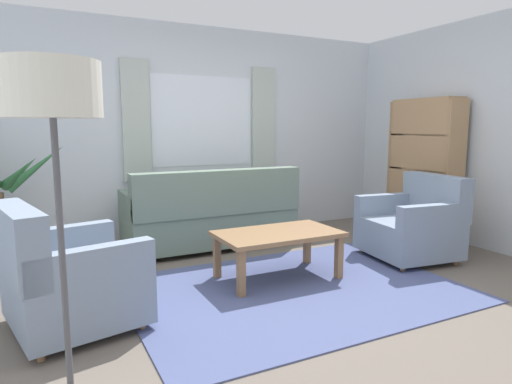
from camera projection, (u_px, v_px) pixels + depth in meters
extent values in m
plane|color=#6B6056|center=(295.00, 290.00, 3.75)|extent=(6.24, 6.24, 0.00)
cube|color=silver|center=(202.00, 133.00, 5.55)|extent=(5.32, 0.12, 2.60)
cube|color=silver|center=(506.00, 134.00, 4.75)|extent=(0.12, 4.40, 2.60)
cube|color=white|center=(203.00, 121.00, 5.48)|extent=(1.30, 0.01, 1.10)
cube|color=#B2BCB2|center=(136.00, 121.00, 5.08)|extent=(0.32, 0.06, 1.40)
cube|color=#B2BCB2|center=(263.00, 122.00, 5.82)|extent=(0.32, 0.06, 1.40)
cube|color=#4C5684|center=(295.00, 289.00, 3.74)|extent=(2.74, 1.99, 0.01)
cube|color=slate|center=(210.00, 225.00, 5.09)|extent=(1.90, 0.80, 0.38)
cube|color=slate|center=(220.00, 192.00, 4.75)|extent=(1.90, 0.20, 0.48)
cube|color=slate|center=(275.00, 194.00, 5.44)|extent=(0.16, 0.80, 0.24)
cube|color=slate|center=(132.00, 205.00, 4.66)|extent=(0.16, 0.80, 0.24)
cylinder|color=olive|center=(262.00, 231.00, 5.77)|extent=(0.06, 0.06, 0.06)
cylinder|color=olive|center=(131.00, 246.00, 5.01)|extent=(0.06, 0.06, 0.06)
cylinder|color=olive|center=(286.00, 241.00, 5.24)|extent=(0.06, 0.06, 0.06)
cylinder|color=olive|center=(142.00, 261.00, 4.48)|extent=(0.06, 0.06, 0.06)
cube|color=gray|center=(76.00, 293.00, 3.04)|extent=(0.96, 0.99, 0.36)
cube|color=gray|center=(19.00, 243.00, 2.78)|extent=(0.35, 0.86, 0.46)
cube|color=gray|center=(92.00, 265.00, 2.72)|extent=(0.81, 0.28, 0.22)
cube|color=gray|center=(59.00, 242.00, 3.27)|extent=(0.81, 0.28, 0.22)
cylinder|color=olive|center=(142.00, 325.00, 3.01)|extent=(0.05, 0.05, 0.06)
cylinder|color=olive|center=(106.00, 296.00, 3.53)|extent=(0.05, 0.05, 0.06)
cylinder|color=olive|center=(41.00, 356.00, 2.61)|extent=(0.05, 0.05, 0.06)
cylinder|color=olive|center=(17.00, 318.00, 3.13)|extent=(0.05, 0.05, 0.06)
cube|color=gray|center=(408.00, 236.00, 4.61)|extent=(0.90, 0.93, 0.36)
cube|color=gray|center=(435.00, 196.00, 4.66)|extent=(0.28, 0.86, 0.46)
cube|color=gray|center=(388.00, 204.00, 4.91)|extent=(0.81, 0.22, 0.22)
cube|color=gray|center=(434.00, 216.00, 4.24)|extent=(0.81, 0.22, 0.22)
cylinder|color=olive|center=(363.00, 250.00, 4.85)|extent=(0.05, 0.05, 0.06)
cylinder|color=olive|center=(403.00, 269.00, 4.22)|extent=(0.05, 0.05, 0.06)
cylinder|color=olive|center=(410.00, 245.00, 5.07)|extent=(0.05, 0.05, 0.06)
cylinder|color=olive|center=(455.00, 262.00, 4.43)|extent=(0.05, 0.05, 0.06)
cube|color=olive|center=(278.00, 234.00, 3.97)|extent=(1.10, 0.64, 0.04)
cube|color=olive|center=(241.00, 274.00, 3.56)|extent=(0.06, 0.06, 0.40)
cube|color=olive|center=(339.00, 258.00, 3.99)|extent=(0.06, 0.06, 0.40)
cube|color=olive|center=(217.00, 257.00, 4.01)|extent=(0.06, 0.06, 0.40)
cube|color=olive|center=(307.00, 244.00, 4.45)|extent=(0.06, 0.06, 0.40)
cylinder|color=#9E6B4C|center=(5.00, 255.00, 4.27)|extent=(0.33, 0.33, 0.30)
cylinder|color=brown|center=(2.00, 216.00, 4.21)|extent=(0.07, 0.07, 0.46)
cone|color=#2D6638|center=(36.00, 167.00, 4.31)|extent=(0.58, 0.13, 0.49)
cone|color=#2D6638|center=(21.00, 171.00, 4.40)|extent=(0.40, 0.45, 0.35)
cone|color=#2D6638|center=(17.00, 175.00, 4.04)|extent=(0.33, 0.48, 0.37)
cube|color=#A87F56|center=(455.00, 174.00, 5.03)|extent=(0.30, 0.04, 1.70)
cube|color=#A87F56|center=(397.00, 167.00, 5.83)|extent=(0.30, 0.04, 1.70)
cube|color=#A87F56|center=(416.00, 171.00, 5.37)|extent=(0.02, 0.90, 1.70)
cube|color=#A87F56|center=(420.00, 236.00, 5.55)|extent=(0.30, 0.86, 0.02)
cube|color=#A87F56|center=(422.00, 203.00, 5.49)|extent=(0.30, 0.86, 0.02)
cube|color=#A87F56|center=(424.00, 169.00, 5.43)|extent=(0.30, 0.86, 0.02)
cube|color=#A87F56|center=(426.00, 135.00, 5.37)|extent=(0.30, 0.86, 0.02)
cube|color=#A87F56|center=(428.00, 99.00, 5.30)|extent=(0.30, 0.86, 0.02)
cube|color=#387F4C|center=(447.00, 195.00, 5.15)|extent=(0.27, 0.05, 0.28)
cube|color=#7F478C|center=(442.00, 198.00, 5.22)|extent=(0.26, 0.06, 0.21)
cube|color=#335199|center=(437.00, 194.00, 5.28)|extent=(0.26, 0.06, 0.28)
cube|color=#5B8E93|center=(431.00, 197.00, 5.36)|extent=(0.26, 0.09, 0.18)
cube|color=beige|center=(425.00, 195.00, 5.44)|extent=(0.27, 0.08, 0.21)
cube|color=#387F4C|center=(420.00, 191.00, 5.51)|extent=(0.27, 0.06, 0.29)
cube|color=#387F4C|center=(415.00, 190.00, 5.58)|extent=(0.27, 0.09, 0.29)
cube|color=orange|center=(409.00, 192.00, 5.67)|extent=(0.26, 0.07, 0.22)
cylinder|color=#4C4C51|center=(63.00, 273.00, 1.98)|extent=(0.03, 0.03, 1.38)
cylinder|color=silver|center=(51.00, 89.00, 1.86)|extent=(0.41, 0.41, 0.24)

